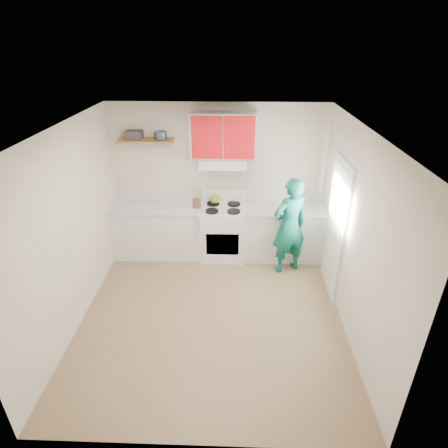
{
  "coord_description": "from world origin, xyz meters",
  "views": [
    {
      "loc": [
        0.31,
        -4.07,
        3.54
      ],
      "look_at": [
        0.15,
        0.55,
        1.15
      ],
      "focal_mm": 29.54,
      "sensor_mm": 36.0,
      "label": 1
    }
  ],
  "objects_px": {
    "tin": "(160,135)",
    "crock": "(197,204)",
    "kettle": "(215,199)",
    "stove": "(223,232)",
    "person": "(289,226)"
  },
  "relations": [
    {
      "from": "tin",
      "to": "crock",
      "type": "xyz_separation_m",
      "value": [
        0.56,
        -0.18,
        -1.11
      ]
    },
    {
      "from": "stove",
      "to": "crock",
      "type": "height_order",
      "value": "crock"
    },
    {
      "from": "person",
      "to": "stove",
      "type": "bearing_deg",
      "value": -44.16
    },
    {
      "from": "tin",
      "to": "person",
      "type": "height_order",
      "value": "tin"
    },
    {
      "from": "kettle",
      "to": "crock",
      "type": "relative_size",
      "value": 1.18
    },
    {
      "from": "kettle",
      "to": "crock",
      "type": "bearing_deg",
      "value": -145.33
    },
    {
      "from": "stove",
      "to": "crock",
      "type": "distance_m",
      "value": 0.69
    },
    {
      "from": "tin",
      "to": "kettle",
      "type": "relative_size",
      "value": 0.98
    },
    {
      "from": "tin",
      "to": "crock",
      "type": "distance_m",
      "value": 1.26
    },
    {
      "from": "stove",
      "to": "kettle",
      "type": "height_order",
      "value": "kettle"
    },
    {
      "from": "stove",
      "to": "tin",
      "type": "height_order",
      "value": "tin"
    },
    {
      "from": "stove",
      "to": "crock",
      "type": "bearing_deg",
      "value": 177.46
    },
    {
      "from": "crock",
      "to": "kettle",
      "type": "bearing_deg",
      "value": 30.82
    },
    {
      "from": "tin",
      "to": "crock",
      "type": "height_order",
      "value": "tin"
    },
    {
      "from": "kettle",
      "to": "crock",
      "type": "distance_m",
      "value": 0.35
    }
  ]
}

